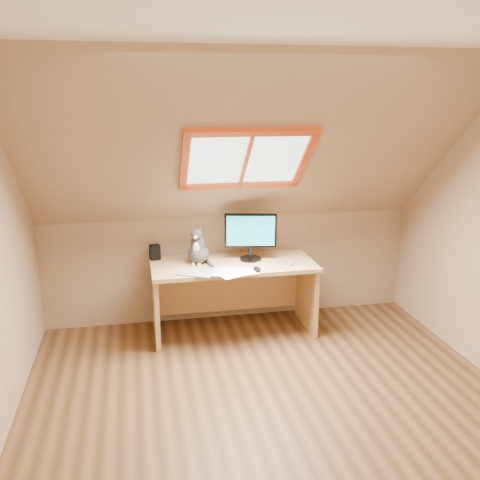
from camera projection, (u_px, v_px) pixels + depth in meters
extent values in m
plane|color=brown|center=(277.00, 416.00, 3.63)|extent=(3.50, 3.50, 0.00)
cube|color=tan|center=(431.00, 399.00, 1.66)|extent=(3.50, 0.02, 2.40)
cube|color=tan|center=(230.00, 267.00, 5.15)|extent=(3.50, 0.02, 1.00)
cube|color=silver|center=(335.00, 24.00, 2.26)|extent=(3.50, 1.95, 0.02)
cube|color=tan|center=(248.00, 150.00, 4.10)|extent=(3.50, 1.56, 1.41)
cube|color=#B2E0CC|center=(246.00, 158.00, 4.19)|extent=(0.90, 0.53, 0.48)
cube|color=#EE4916|center=(246.00, 158.00, 4.19)|extent=(1.02, 0.64, 0.59)
cube|color=tan|center=(233.00, 265.00, 4.76)|extent=(1.45, 0.63, 0.04)
cube|color=tan|center=(156.00, 305.00, 4.71)|extent=(0.04, 0.57, 0.63)
cube|color=tan|center=(307.00, 294.00, 4.97)|extent=(0.04, 0.57, 0.63)
cube|color=tan|center=(228.00, 289.00, 5.11)|extent=(1.35, 0.03, 0.44)
cylinder|color=black|center=(250.00, 259.00, 4.84)|extent=(0.20, 0.20, 0.02)
cylinder|color=black|center=(250.00, 252.00, 4.82)|extent=(0.03, 0.03, 0.11)
cube|color=black|center=(251.00, 230.00, 4.77)|extent=(0.46, 0.13, 0.30)
cube|color=#0067C4|center=(251.00, 231.00, 4.74)|extent=(0.42, 0.10, 0.27)
ellipsoid|color=#47413F|center=(198.00, 254.00, 4.74)|extent=(0.26, 0.28, 0.16)
ellipsoid|color=#47413F|center=(198.00, 244.00, 4.70)|extent=(0.16, 0.16, 0.18)
ellipsoid|color=silver|center=(196.00, 248.00, 4.65)|extent=(0.07, 0.05, 0.10)
ellipsoid|color=#47413F|center=(196.00, 234.00, 4.63)|extent=(0.12, 0.12, 0.09)
sphere|color=silver|center=(195.00, 237.00, 4.60)|extent=(0.04, 0.04, 0.04)
cone|color=#47413F|center=(193.00, 229.00, 4.64)|extent=(0.06, 0.06, 0.06)
cone|color=#47413F|center=(200.00, 229.00, 4.64)|extent=(0.06, 0.05, 0.06)
cube|color=black|center=(155.00, 252.00, 4.84)|extent=(0.10, 0.10, 0.13)
cube|color=#B2B2B7|center=(196.00, 272.00, 4.48)|extent=(0.36, 0.32, 0.01)
ellipsoid|color=black|center=(257.00, 269.00, 4.54)|extent=(0.06, 0.10, 0.03)
cube|color=white|center=(237.00, 272.00, 4.50)|extent=(0.33, 0.27, 0.00)
cube|color=white|center=(237.00, 272.00, 4.50)|extent=(0.32, 0.24, 0.00)
cube|color=white|center=(237.00, 272.00, 4.50)|extent=(0.35, 0.30, 0.00)
cube|color=white|center=(237.00, 272.00, 4.50)|extent=(0.34, 0.28, 0.00)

